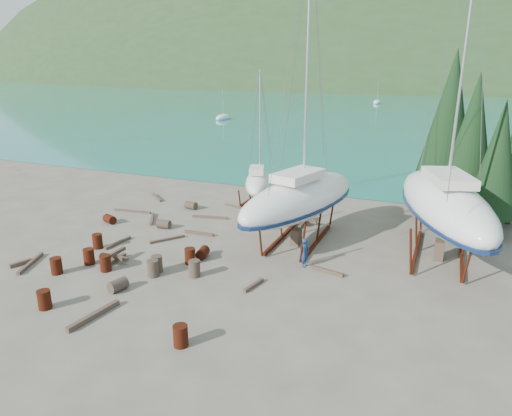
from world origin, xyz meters
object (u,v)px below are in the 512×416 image
at_px(worker, 305,253).
at_px(small_sailboat_shore, 258,182).
at_px(large_sailboat_near, 300,198).
at_px(large_sailboat_far, 445,204).

bearing_deg(worker, small_sailboat_shore, 38.29).
bearing_deg(small_sailboat_shore, large_sailboat_near, -70.31).
bearing_deg(large_sailboat_far, worker, -165.54).
relative_size(large_sailboat_near, small_sailboat_shore, 1.72).
height_order(large_sailboat_near, worker, large_sailboat_near).
height_order(large_sailboat_far, small_sailboat_shore, large_sailboat_far).
relative_size(small_sailboat_shore, worker, 6.23).
distance_m(large_sailboat_far, small_sailboat_shore, 14.68).
distance_m(large_sailboat_near, small_sailboat_shore, 8.69).
bearing_deg(worker, large_sailboat_near, 26.51).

